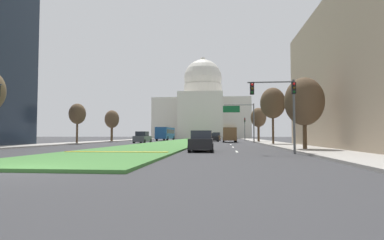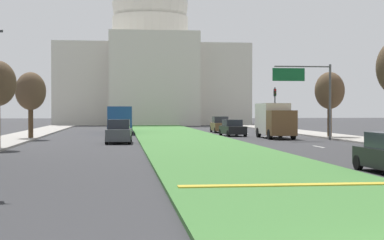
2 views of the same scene
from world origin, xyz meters
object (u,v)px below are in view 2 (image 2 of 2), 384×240
object	(u,v)px
city_bus	(120,117)
traffic_light_far_right	(275,104)
capitol_building	(150,68)
street_tree_left_far	(31,92)
overhead_guide_sign	(309,86)
box_truck_delivery	(275,120)
sedan_far_horizon	(220,125)
sedan_midblock	(119,132)
street_tree_right_far	(330,91)
sedan_distant	(233,128)

from	to	relation	value
city_bus	traffic_light_far_right	bearing A→B (deg)	2.63
capitol_building	street_tree_left_far	distance (m)	60.14
overhead_guide_sign	box_truck_delivery	size ratio (longest dim) A/B	1.02
city_bus	overhead_guide_sign	bearing A→B (deg)	-46.45
overhead_guide_sign	capitol_building	bearing A→B (deg)	99.64
capitol_building	city_bus	bearing A→B (deg)	-97.03
sedan_far_horizon	city_bus	world-z (taller)	city_bus
overhead_guide_sign	sedan_midblock	size ratio (longest dim) A/B	1.44
traffic_light_far_right	street_tree_left_far	distance (m)	29.07
overhead_guide_sign	box_truck_delivery	distance (m)	5.07
street_tree_right_far	sedan_far_horizon	xyz separation A→B (m)	(-7.68, 14.83, -3.46)
capitol_building	street_tree_left_far	bearing A→B (deg)	-102.82
street_tree_right_far	box_truck_delivery	distance (m)	5.72
traffic_light_far_right	street_tree_left_far	size ratio (longest dim) A/B	0.88
box_truck_delivery	city_bus	world-z (taller)	box_truck_delivery
street_tree_left_far	sedan_distant	bearing A→B (deg)	13.83
box_truck_delivery	city_bus	distance (m)	19.45
sedan_distant	box_truck_delivery	distance (m)	5.87
overhead_guide_sign	sedan_distant	world-z (taller)	overhead_guide_sign
street_tree_left_far	box_truck_delivery	bearing A→B (deg)	-0.93
traffic_light_far_right	street_tree_left_far	world-z (taller)	street_tree_left_far
street_tree_right_far	city_bus	bearing A→B (deg)	144.38
overhead_guide_sign	city_bus	size ratio (longest dim) A/B	0.59
traffic_light_far_right	sedan_midblock	bearing A→B (deg)	-130.53
sedan_distant	box_truck_delivery	bearing A→B (deg)	-59.17
sedan_distant	street_tree_right_far	bearing A→B (deg)	-33.29
sedan_distant	city_bus	distance (m)	13.99
street_tree_right_far	box_truck_delivery	size ratio (longest dim) A/B	0.95
traffic_light_far_right	box_truck_delivery	bearing A→B (deg)	-104.72
sedan_distant	traffic_light_far_right	bearing A→B (deg)	54.04
sedan_midblock	city_bus	xyz separation A→B (m)	(-0.01, 20.02, 0.91)
street_tree_left_far	box_truck_delivery	world-z (taller)	street_tree_left_far
capitol_building	traffic_light_far_right	world-z (taller)	capitol_building
overhead_guide_sign	street_tree_right_far	bearing A→B (deg)	47.49
street_tree_left_far	street_tree_right_far	distance (m)	26.86
traffic_light_far_right	box_truck_delivery	xyz separation A→B (m)	(-3.74, -14.24, -1.64)
sedan_far_horizon	box_truck_delivery	bearing A→B (deg)	-79.82
sedan_midblock	sedan_distant	world-z (taller)	sedan_midblock
capitol_building	sedan_midblock	world-z (taller)	capitol_building
sedan_midblock	city_bus	size ratio (longest dim) A/B	0.41
sedan_distant	sedan_far_horizon	world-z (taller)	sedan_far_horizon
street_tree_right_far	sedan_distant	world-z (taller)	street_tree_right_far
capitol_building	overhead_guide_sign	distance (m)	63.41
street_tree_left_far	city_bus	distance (m)	15.35
street_tree_right_far	box_truck_delivery	bearing A→B (deg)	176.61
street_tree_left_far	city_bus	bearing A→B (deg)	59.50
capitol_building	overhead_guide_sign	xyz separation A→B (m)	(10.58, -62.24, -5.91)
sedan_distant	box_truck_delivery	xyz separation A→B (m)	(2.97, -4.98, 0.91)
capitol_building	traffic_light_far_right	xyz separation A→B (m)	(12.25, -44.43, -7.23)
sedan_midblock	box_truck_delivery	bearing A→B (deg)	25.14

